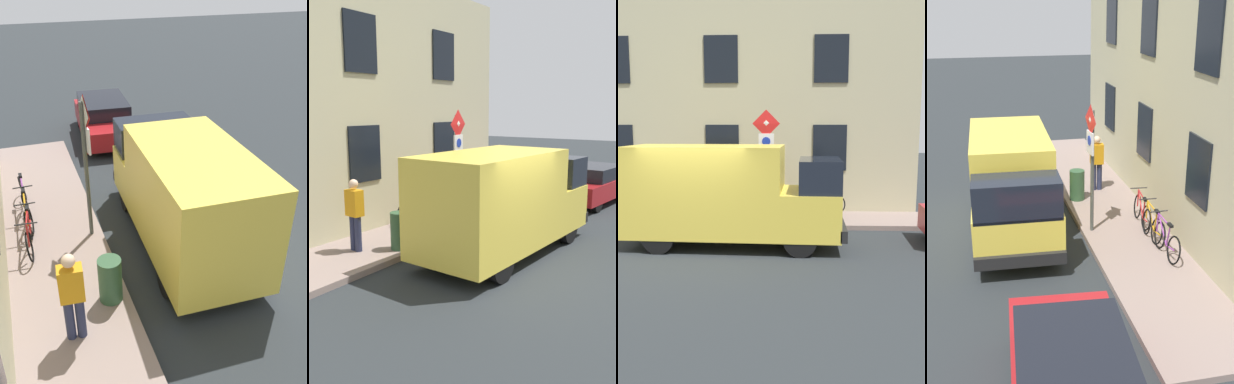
% 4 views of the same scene
% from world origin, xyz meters
% --- Properties ---
extents(ground_plane, '(80.00, 80.00, 0.00)m').
position_xyz_m(ground_plane, '(0.00, 0.00, 0.00)').
color(ground_plane, '#272B2E').
extents(sidewalk_slab, '(2.17, 14.93, 0.14)m').
position_xyz_m(sidewalk_slab, '(3.51, 0.00, 0.07)').
color(sidewalk_slab, gray).
rests_on(sidewalk_slab, ground_plane).
extents(building_facade, '(0.75, 12.93, 7.10)m').
position_xyz_m(building_facade, '(4.94, 0.00, 3.55)').
color(building_facade, '#BAB38C').
rests_on(building_facade, ground_plane).
extents(sign_post_stacked, '(0.17, 0.56, 3.18)m').
position_xyz_m(sign_post_stacked, '(2.65, -1.56, 2.28)').
color(sign_post_stacked, '#474C47').
rests_on(sign_post_stacked, sidewalk_slab).
extents(delivery_van, '(2.24, 5.41, 2.50)m').
position_xyz_m(delivery_van, '(0.74, -0.76, 1.33)').
color(delivery_van, yellow).
rests_on(delivery_van, ground_plane).
extents(parked_hatchback, '(2.06, 4.13, 1.38)m').
position_xyz_m(parked_hatchback, '(0.88, -7.74, 0.73)').
color(parked_hatchback, '#A2191D').
rests_on(parked_hatchback, ground_plane).
extents(bicycle_purple, '(0.46, 1.71, 0.89)m').
position_xyz_m(bicycle_purple, '(4.05, -3.19, 0.51)').
color(bicycle_purple, black).
rests_on(bicycle_purple, sidewalk_slab).
extents(bicycle_orange, '(0.46, 1.71, 0.89)m').
position_xyz_m(bicycle_orange, '(4.05, -2.36, 0.51)').
color(bicycle_orange, black).
rests_on(bicycle_orange, sidewalk_slab).
extents(bicycle_red, '(0.46, 1.71, 0.89)m').
position_xyz_m(bicycle_red, '(4.05, -1.54, 0.51)').
color(bicycle_red, black).
rests_on(bicycle_red, sidewalk_slab).
extents(pedestrian, '(0.42, 0.30, 1.72)m').
position_xyz_m(pedestrian, '(3.55, 1.36, 1.07)').
color(pedestrian, '#262B47').
rests_on(pedestrian, sidewalk_slab).
extents(litter_bin, '(0.44, 0.44, 0.90)m').
position_xyz_m(litter_bin, '(2.78, 0.68, 0.59)').
color(litter_bin, '#2D5133').
rests_on(litter_bin, sidewalk_slab).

